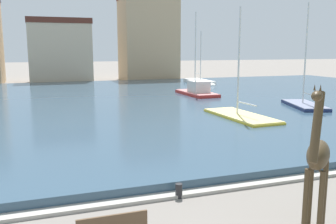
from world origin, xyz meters
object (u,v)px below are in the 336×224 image
giraffe_statue (317,159)px  sailboat_red (195,93)px  sailboat_yellow (236,117)px  mooring_bollard (179,191)px  sailboat_white (201,83)px  sailboat_navy (302,106)px

giraffe_statue → sailboat_red: sailboat_red is taller
sailboat_yellow → mooring_bollard: size_ratio=15.59×
giraffe_statue → sailboat_white: sailboat_white is taller
giraffe_statue → mooring_bollard: bearing=125.1°
sailboat_yellow → mooring_bollard: (-8.53, -11.21, -0.09)m
sailboat_white → mooring_bollard: (-16.26, -34.28, -0.21)m
sailboat_yellow → sailboat_red: sailboat_red is taller
sailboat_white → sailboat_navy: (-0.34, -20.82, -0.07)m
giraffe_statue → sailboat_yellow: 16.08m
sailboat_white → sailboat_navy: bearing=-90.9°
sailboat_red → sailboat_navy: size_ratio=1.01×
giraffe_statue → sailboat_yellow: size_ratio=0.54×
giraffe_statue → sailboat_white: (13.73, 37.87, -1.70)m
sailboat_navy → giraffe_statue: bearing=-128.2°
giraffe_statue → mooring_bollard: giraffe_statue is taller
sailboat_yellow → sailboat_white: (7.73, 23.07, 0.13)m
sailboat_yellow → sailboat_navy: 7.72m
sailboat_navy → sailboat_yellow: bearing=-163.1°
mooring_bollard → giraffe_statue: bearing=-54.9°
giraffe_statue → sailboat_yellow: sailboat_yellow is taller
sailboat_navy → sailboat_white: bearing=89.1°
mooring_bollard → sailboat_white: bearing=64.6°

